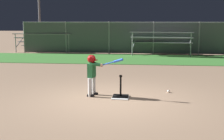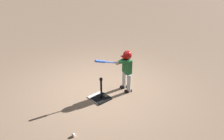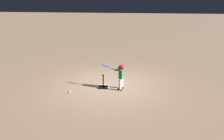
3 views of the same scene
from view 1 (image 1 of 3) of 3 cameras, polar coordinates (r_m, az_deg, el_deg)
ground_plane at (r=7.96m, az=-0.12°, el=-5.59°), size 90.00×90.00×0.00m
grass_outfield_strip at (r=16.11m, az=3.07°, el=2.03°), size 56.00×4.00×0.02m
backstop_fence at (r=18.46m, az=3.51°, el=6.04°), size 13.12×0.08×1.90m
home_plate at (r=8.21m, az=1.54°, el=-5.06°), size 0.45×0.45×0.02m
batting_tee at (r=8.27m, az=1.58°, el=-4.43°), size 0.41×0.37×0.59m
batter_child at (r=8.32m, az=-3.52°, el=-0.00°), size 0.98×0.43×1.11m
baseball at (r=8.93m, az=10.28°, el=-3.85°), size 0.07×0.07×0.07m
bleachers_far_right at (r=20.43m, az=-11.80°, el=5.01°), size 3.71×2.20×1.19m
bleachers_center at (r=18.41m, az=9.17°, el=4.89°), size 3.71×2.79×1.36m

